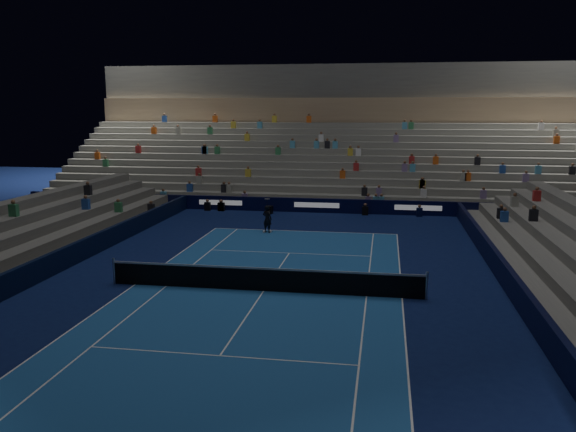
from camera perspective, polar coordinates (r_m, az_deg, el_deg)
The scene contains 9 objects.
ground at distance 23.93m, azimuth -2.37°, elevation -7.29°, with size 90.00×90.00×0.00m, color #0B1645.
court_surface at distance 23.92m, azimuth -2.37°, elevation -7.27°, with size 10.97×23.77×0.01m, color #1B5095.
sponsor_barrier_far at distance 41.63m, azimuth 2.81°, elevation 1.03°, with size 44.00×0.25×1.00m, color black.
sponsor_barrier_east at distance 23.84m, azimuth 21.27°, elevation -6.81°, with size 0.25×37.00×1.00m, color black.
sponsor_barrier_west at distance 27.40m, azimuth -22.73°, elevation -4.72°, with size 0.25×37.00×1.00m, color black.
grandstand_main at distance 50.58m, azimuth 4.08°, elevation 5.96°, with size 44.00×15.20×11.20m.
tennis_net at distance 23.78m, azimuth -2.38°, elevation -6.13°, with size 12.90×0.10×1.10m.
tennis_player at distance 34.79m, azimuth -2.02°, elevation -0.29°, with size 0.60×0.39×1.64m, color black.
broadcast_camera at distance 41.10m, azimuth -1.82°, elevation 0.61°, with size 0.46×0.88×0.55m.
Camera 1 is at (4.69, -22.31, 7.26)m, focal length 36.73 mm.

